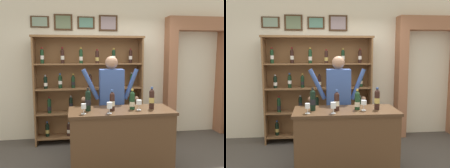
% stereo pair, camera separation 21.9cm
% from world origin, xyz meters
% --- Properties ---
extents(back_wall, '(12.00, 0.19, 3.43)m').
position_xyz_m(back_wall, '(-0.00, 1.74, 1.72)').
color(back_wall, beige).
rests_on(back_wall, ground).
extents(wine_shelf, '(2.14, 0.35, 2.10)m').
position_xyz_m(wine_shelf, '(-0.34, 1.39, 1.12)').
color(wine_shelf, brown).
rests_on(wine_shelf, ground).
extents(archway_doorway, '(1.43, 0.45, 2.53)m').
position_xyz_m(archway_doorway, '(2.02, 1.60, 1.41)').
color(archway_doorway, '#9E6647').
rests_on(archway_doorway, ground).
extents(tasting_counter, '(1.50, 0.64, 0.96)m').
position_xyz_m(tasting_counter, '(0.03, -0.00, 0.48)').
color(tasting_counter, '#4C331E').
rests_on(tasting_counter, ground).
extents(shopkeeper, '(0.97, 0.22, 1.72)m').
position_xyz_m(shopkeeper, '(-0.02, 0.54, 1.06)').
color(shopkeeper, '#2D3347').
rests_on(shopkeeper, ground).
extents(tasting_bottle_vin_santo, '(0.08, 0.08, 0.33)m').
position_xyz_m(tasting_bottle_vin_santo, '(-0.44, -0.00, 1.11)').
color(tasting_bottle_vin_santo, black).
rests_on(tasting_bottle_vin_santo, tasting_counter).
extents(tasting_bottle_riserva, '(0.07, 0.07, 0.30)m').
position_xyz_m(tasting_bottle_riserva, '(-0.10, -0.04, 1.10)').
color(tasting_bottle_riserva, black).
rests_on(tasting_bottle_riserva, tasting_counter).
extents(tasting_bottle_prosecco, '(0.08, 0.08, 0.30)m').
position_xyz_m(tasting_bottle_prosecco, '(0.20, 0.00, 1.09)').
color(tasting_bottle_prosecco, '#19381E').
rests_on(tasting_bottle_prosecco, tasting_counter).
extents(tasting_bottle_bianco, '(0.08, 0.08, 0.32)m').
position_xyz_m(tasting_bottle_bianco, '(0.49, -0.02, 1.11)').
color(tasting_bottle_bianco, black).
rests_on(tasting_bottle_bianco, tasting_counter).
extents(wine_glass_center, '(0.08, 0.08, 0.15)m').
position_xyz_m(wine_glass_center, '(0.28, -0.07, 1.07)').
color(wine_glass_center, silver).
rests_on(wine_glass_center, tasting_counter).
extents(wine_glass_right, '(0.08, 0.08, 0.16)m').
position_xyz_m(wine_glass_right, '(-0.16, -0.20, 1.06)').
color(wine_glass_right, silver).
rests_on(wine_glass_right, tasting_counter).
extents(wine_glass_left, '(0.07, 0.07, 0.14)m').
position_xyz_m(wine_glass_left, '(-0.51, -0.17, 1.05)').
color(wine_glass_left, silver).
rests_on(wine_glass_left, tasting_counter).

